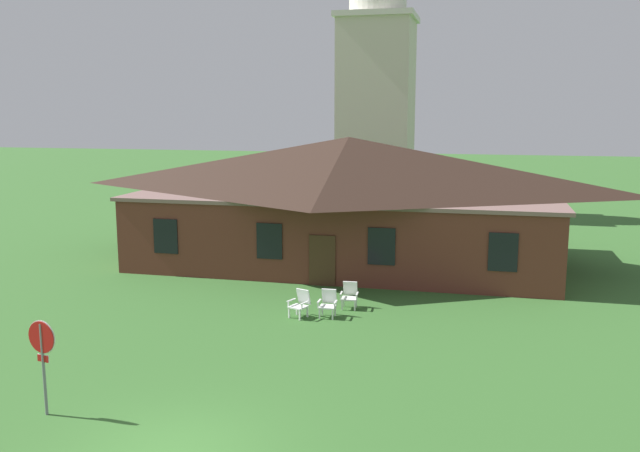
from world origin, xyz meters
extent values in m
cube|color=brown|center=(0.00, 19.11, 1.60)|extent=(18.68, 10.00, 3.20)
cube|color=#795B55|center=(0.00, 19.11, 3.28)|extent=(19.05, 10.20, 0.16)
pyramid|color=black|center=(0.00, 19.11, 4.61)|extent=(19.42, 10.40, 2.51)
cube|color=black|center=(-7.00, 14.08, 1.76)|extent=(1.10, 0.06, 1.50)
cube|color=black|center=(-2.33, 14.08, 1.76)|extent=(1.10, 0.06, 1.50)
cube|color=black|center=(2.33, 14.08, 1.76)|extent=(1.10, 0.06, 1.50)
cube|color=black|center=(7.00, 14.08, 1.76)|extent=(1.10, 0.06, 1.50)
cube|color=#422819|center=(-0.09, 14.08, 1.05)|extent=(1.10, 0.06, 2.10)
cube|color=beige|center=(-1.06, 34.18, 6.51)|extent=(4.80, 4.80, 13.02)
cube|color=silver|center=(-1.06, 34.18, 13.20)|extent=(5.18, 5.18, 0.36)
cylinder|color=slate|center=(-3.70, 1.05, 1.12)|extent=(0.07, 0.07, 2.24)
cylinder|color=white|center=(-3.70, 1.07, 1.91)|extent=(0.80, 0.15, 0.81)
cylinder|color=#B71414|center=(-3.71, 1.04, 1.91)|extent=(0.75, 0.15, 0.76)
cube|color=#B71414|center=(-3.70, 1.05, 1.39)|extent=(0.32, 0.08, 0.16)
cube|color=white|center=(-3.70, 1.07, 1.39)|extent=(0.34, 0.07, 0.18)
cube|color=white|center=(0.22, 9.43, 0.18)|extent=(0.07, 0.07, 0.36)
cube|color=white|center=(-0.21, 9.60, 0.18)|extent=(0.07, 0.07, 0.36)
cube|color=white|center=(0.38, 9.84, 0.18)|extent=(0.07, 0.07, 0.36)
cube|color=white|center=(-0.04, 10.01, 0.18)|extent=(0.07, 0.07, 0.36)
cube|color=white|center=(0.09, 9.72, 0.39)|extent=(0.69, 0.68, 0.05)
cube|color=white|center=(0.20, 10.01, 0.69)|extent=(0.55, 0.37, 0.54)
cube|color=white|center=(0.35, 9.60, 0.58)|extent=(0.23, 0.46, 0.03)
cube|color=white|center=(0.29, 9.45, 0.47)|extent=(0.05, 0.05, 0.22)
cube|color=white|center=(-0.19, 9.81, 0.58)|extent=(0.23, 0.46, 0.03)
cube|color=white|center=(-0.25, 9.66, 0.47)|extent=(0.05, 0.05, 0.22)
cube|color=white|center=(1.30, 9.74, 0.18)|extent=(0.05, 0.05, 0.36)
cube|color=white|center=(0.84, 9.74, 0.18)|extent=(0.05, 0.05, 0.36)
cube|color=white|center=(1.30, 10.19, 0.18)|extent=(0.05, 0.05, 0.36)
cube|color=white|center=(0.84, 10.18, 0.18)|extent=(0.05, 0.05, 0.36)
cube|color=white|center=(1.07, 9.96, 0.39)|extent=(0.55, 0.53, 0.05)
cube|color=white|center=(1.07, 10.27, 0.69)|extent=(0.52, 0.20, 0.54)
cube|color=white|center=(1.36, 9.95, 0.58)|extent=(0.07, 0.47, 0.03)
cube|color=white|center=(1.36, 9.78, 0.47)|extent=(0.04, 0.04, 0.22)
cube|color=white|center=(0.78, 9.94, 0.58)|extent=(0.07, 0.47, 0.03)
cube|color=white|center=(0.78, 9.78, 0.47)|extent=(0.04, 0.04, 0.22)
cube|color=silver|center=(1.85, 10.95, 0.18)|extent=(0.05, 0.05, 0.36)
cube|color=silver|center=(1.39, 10.92, 0.18)|extent=(0.05, 0.05, 0.36)
cube|color=silver|center=(1.82, 11.39, 0.18)|extent=(0.05, 0.05, 0.36)
cube|color=silver|center=(1.36, 11.36, 0.18)|extent=(0.05, 0.05, 0.36)
cube|color=silver|center=(1.61, 11.16, 0.39)|extent=(0.58, 0.56, 0.05)
cube|color=silver|center=(1.59, 11.47, 0.69)|extent=(0.53, 0.23, 0.54)
cube|color=silver|center=(1.90, 11.16, 0.58)|extent=(0.09, 0.47, 0.03)
cube|color=silver|center=(1.91, 10.99, 0.47)|extent=(0.04, 0.04, 0.22)
cube|color=silver|center=(1.32, 11.12, 0.58)|extent=(0.09, 0.47, 0.03)
cube|color=silver|center=(1.33, 10.95, 0.47)|extent=(0.04, 0.04, 0.22)
camera|label=1|loc=(6.07, -11.95, 7.12)|focal=37.78mm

